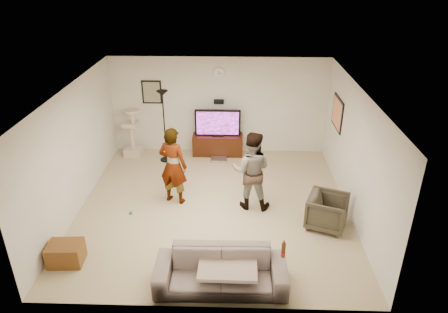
{
  "coord_description": "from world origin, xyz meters",
  "views": [
    {
      "loc": [
        0.44,
        -7.25,
        4.7
      ],
      "look_at": [
        0.21,
        0.2,
        1.05
      ],
      "focal_mm": 32.99,
      "sensor_mm": 36.0,
      "label": 1
    }
  ],
  "objects_px": {
    "floor_lamp": "(164,127)",
    "beer_bottle": "(283,250)",
    "tv": "(218,123)",
    "sofa": "(221,271)",
    "person_left": "(173,166)",
    "cat_tree": "(131,132)",
    "side_table": "(66,253)",
    "person_right": "(251,171)",
    "armchair": "(327,211)",
    "tv_stand": "(218,145)"
  },
  "relations": [
    {
      "from": "person_left",
      "to": "armchair",
      "type": "relative_size",
      "value": 2.28
    },
    {
      "from": "sofa",
      "to": "side_table",
      "type": "height_order",
      "value": "sofa"
    },
    {
      "from": "cat_tree",
      "to": "sofa",
      "type": "xyz_separation_m",
      "value": [
        2.47,
        -4.68,
        -0.34
      ]
    },
    {
      "from": "tv",
      "to": "floor_lamp",
      "type": "distance_m",
      "value": 1.35
    },
    {
      "from": "tv",
      "to": "person_left",
      "type": "relative_size",
      "value": 0.69
    },
    {
      "from": "tv_stand",
      "to": "beer_bottle",
      "type": "distance_m",
      "value": 4.97
    },
    {
      "from": "person_left",
      "to": "person_right",
      "type": "xyz_separation_m",
      "value": [
        1.6,
        -0.15,
        -0.01
      ]
    },
    {
      "from": "tv_stand",
      "to": "cat_tree",
      "type": "xyz_separation_m",
      "value": [
        -2.2,
        -0.12,
        0.37
      ]
    },
    {
      "from": "person_right",
      "to": "side_table",
      "type": "height_order",
      "value": "person_right"
    },
    {
      "from": "sofa",
      "to": "armchair",
      "type": "relative_size",
      "value": 2.8
    },
    {
      "from": "cat_tree",
      "to": "beer_bottle",
      "type": "xyz_separation_m",
      "value": [
        3.41,
        -4.68,
        0.09
      ]
    },
    {
      "from": "tv",
      "to": "side_table",
      "type": "distance_m",
      "value": 4.99
    },
    {
      "from": "floor_lamp",
      "to": "cat_tree",
      "type": "height_order",
      "value": "floor_lamp"
    },
    {
      "from": "sofa",
      "to": "armchair",
      "type": "xyz_separation_m",
      "value": [
        1.96,
        1.66,
        0.03
      ]
    },
    {
      "from": "person_right",
      "to": "side_table",
      "type": "distance_m",
      "value": 3.73
    },
    {
      "from": "cat_tree",
      "to": "sofa",
      "type": "distance_m",
      "value": 5.3
    },
    {
      "from": "tv",
      "to": "person_left",
      "type": "height_order",
      "value": "person_left"
    },
    {
      "from": "sofa",
      "to": "side_table",
      "type": "distance_m",
      "value": 2.68
    },
    {
      "from": "floor_lamp",
      "to": "person_left",
      "type": "xyz_separation_m",
      "value": [
        0.49,
        -1.93,
        -0.08
      ]
    },
    {
      "from": "tv",
      "to": "person_left",
      "type": "bearing_deg",
      "value": -109.18
    },
    {
      "from": "person_left",
      "to": "cat_tree",
      "type": "bearing_deg",
      "value": -38.21
    },
    {
      "from": "person_left",
      "to": "beer_bottle",
      "type": "bearing_deg",
      "value": 148.51
    },
    {
      "from": "tv",
      "to": "sofa",
      "type": "height_order",
      "value": "tv"
    },
    {
      "from": "sofa",
      "to": "beer_bottle",
      "type": "height_order",
      "value": "beer_bottle"
    },
    {
      "from": "floor_lamp",
      "to": "beer_bottle",
      "type": "bearing_deg",
      "value": -60.41
    },
    {
      "from": "cat_tree",
      "to": "person_left",
      "type": "height_order",
      "value": "person_left"
    },
    {
      "from": "cat_tree",
      "to": "person_left",
      "type": "bearing_deg",
      "value": -57.61
    },
    {
      "from": "person_right",
      "to": "beer_bottle",
      "type": "relative_size",
      "value": 6.63
    },
    {
      "from": "tv_stand",
      "to": "sofa",
      "type": "xyz_separation_m",
      "value": [
        0.26,
        -4.8,
        0.03
      ]
    },
    {
      "from": "person_right",
      "to": "beer_bottle",
      "type": "bearing_deg",
      "value": 107.07
    },
    {
      "from": "cat_tree",
      "to": "sofa",
      "type": "height_order",
      "value": "cat_tree"
    },
    {
      "from": "floor_lamp",
      "to": "side_table",
      "type": "height_order",
      "value": "floor_lamp"
    },
    {
      "from": "person_right",
      "to": "sofa",
      "type": "relative_size",
      "value": 0.81
    },
    {
      "from": "person_left",
      "to": "person_right",
      "type": "height_order",
      "value": "person_left"
    },
    {
      "from": "cat_tree",
      "to": "beer_bottle",
      "type": "distance_m",
      "value": 5.79
    },
    {
      "from": "tv_stand",
      "to": "tv",
      "type": "height_order",
      "value": "tv"
    },
    {
      "from": "floor_lamp",
      "to": "person_left",
      "type": "distance_m",
      "value": 1.99
    },
    {
      "from": "person_left",
      "to": "sofa",
      "type": "xyz_separation_m",
      "value": [
        1.07,
        -2.48,
        -0.54
      ]
    },
    {
      "from": "floor_lamp",
      "to": "sofa",
      "type": "relative_size",
      "value": 0.89
    },
    {
      "from": "floor_lamp",
      "to": "side_table",
      "type": "bearing_deg",
      "value": -105.27
    },
    {
      "from": "person_right",
      "to": "armchair",
      "type": "distance_m",
      "value": 1.66
    },
    {
      "from": "floor_lamp",
      "to": "beer_bottle",
      "type": "xyz_separation_m",
      "value": [
        2.5,
        -4.41,
        -0.19
      ]
    },
    {
      "from": "cat_tree",
      "to": "person_right",
      "type": "relative_size",
      "value": 0.77
    },
    {
      "from": "cat_tree",
      "to": "armchair",
      "type": "relative_size",
      "value": 1.74
    },
    {
      "from": "person_right",
      "to": "floor_lamp",
      "type": "bearing_deg",
      "value": -37.98
    },
    {
      "from": "cat_tree",
      "to": "person_left",
      "type": "distance_m",
      "value": 2.61
    },
    {
      "from": "person_left",
      "to": "armchair",
      "type": "height_order",
      "value": "person_left"
    },
    {
      "from": "side_table",
      "to": "person_right",
      "type": "bearing_deg",
      "value": 30.58
    },
    {
      "from": "person_left",
      "to": "side_table",
      "type": "height_order",
      "value": "person_left"
    },
    {
      "from": "floor_lamp",
      "to": "tv",
      "type": "bearing_deg",
      "value": 16.94
    }
  ]
}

